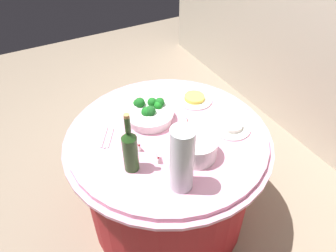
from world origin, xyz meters
TOP-DOWN VIEW (x-y plane):
  - ground_plane at (0.00, 0.00)m, footprint 6.00×6.00m
  - buffet_table at (0.00, 0.00)m, footprint 1.16×1.16m
  - broccoli_bowl at (-0.16, -0.04)m, footprint 0.28×0.28m
  - plate_stack at (0.22, 0.04)m, footprint 0.21×0.21m
  - wine_bottle at (0.14, -0.28)m, footprint 0.07×0.07m
  - decorative_fruit_vase at (0.35, -0.12)m, footprint 0.11×0.11m
  - serving_tongs at (-0.11, -0.31)m, footprint 0.16×0.12m
  - food_plate_fried_egg at (-0.19, 0.29)m, footprint 0.22×0.22m
  - food_plate_rice at (0.13, 0.33)m, footprint 0.22×0.22m
  - label_placard_front at (0.16, -0.15)m, footprint 0.05×0.02m
  - label_placard_mid at (0.01, 0.12)m, footprint 0.05×0.02m
  - label_placard_rear at (0.03, -0.20)m, footprint 0.05×0.01m

SIDE VIEW (x-z plane):
  - ground_plane at x=0.00m, z-range 0.00..0.00m
  - buffet_table at x=0.00m, z-range 0.01..0.75m
  - serving_tongs at x=-0.11m, z-range 0.74..0.75m
  - food_plate_fried_egg at x=-0.19m, z-range 0.74..0.77m
  - food_plate_rice at x=0.13m, z-range 0.74..0.77m
  - label_placard_front at x=0.16m, z-range 0.74..0.80m
  - label_placard_mid at x=0.01m, z-range 0.74..0.80m
  - label_placard_rear at x=0.03m, z-range 0.74..0.80m
  - broccoli_bowl at x=-0.16m, z-range 0.73..0.84m
  - plate_stack at x=0.22m, z-range 0.74..0.85m
  - wine_bottle at x=0.14m, z-range 0.70..1.04m
  - decorative_fruit_vase at x=0.35m, z-range 0.72..1.06m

